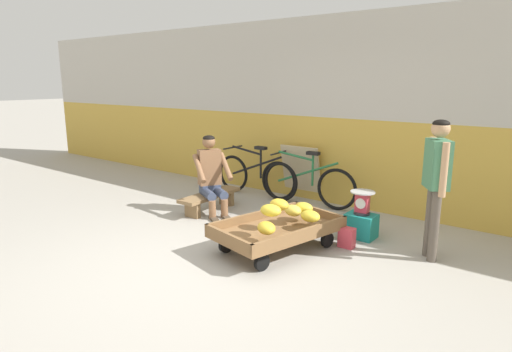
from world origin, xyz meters
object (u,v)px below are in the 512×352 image
object	(u,v)px
low_bench	(210,198)
vendor_seated	(211,175)
sign_board	(301,172)
customer_adult	(437,174)
bicycle_near_left	(256,175)
plastic_crate	(361,226)
shopping_bag	(347,238)
bicycle_far_left	(306,183)
weighing_scale	(362,202)
banana_cart	(278,230)

from	to	relation	value
low_bench	vendor_seated	bearing A→B (deg)	-29.43
sign_board	customer_adult	bearing A→B (deg)	-26.89
low_bench	bicycle_near_left	bearing A→B (deg)	89.53
vendor_seated	bicycle_near_left	xyz separation A→B (m)	(-0.07, 1.15, -0.21)
plastic_crate	shopping_bag	size ratio (longest dim) A/B	1.50
low_bench	shopping_bag	world-z (taller)	low_bench
vendor_seated	shopping_bag	size ratio (longest dim) A/B	4.75
bicycle_near_left	bicycle_far_left	xyz separation A→B (m)	(0.95, 0.06, 0.00)
low_bench	shopping_bag	distance (m)	2.28
bicycle_far_left	sign_board	size ratio (longest dim) A/B	1.88
plastic_crate	bicycle_far_left	size ratio (longest dim) A/B	0.22
low_bench	bicycle_far_left	world-z (taller)	bicycle_far_left
weighing_scale	bicycle_near_left	distance (m)	2.39
bicycle_near_left	shopping_bag	distance (m)	2.57
low_bench	sign_board	size ratio (longest dim) A/B	1.26
plastic_crate	customer_adult	xyz separation A→B (m)	(0.88, -0.15, 0.80)
banana_cart	customer_adult	bearing A→B (deg)	29.49
customer_adult	shopping_bag	size ratio (longest dim) A/B	6.38
plastic_crate	shopping_bag	world-z (taller)	plastic_crate
vendor_seated	sign_board	xyz separation A→B (m)	(0.62, 1.48, -0.13)
low_bench	plastic_crate	bearing A→B (deg)	8.42
low_bench	customer_adult	size ratio (longest dim) A/B	0.73
plastic_crate	customer_adult	distance (m)	1.20
sign_board	shopping_bag	size ratio (longest dim) A/B	3.69
weighing_scale	sign_board	bearing A→B (deg)	145.04
customer_adult	bicycle_near_left	bearing A→B (deg)	163.77
low_bench	customer_adult	world-z (taller)	customer_adult
sign_board	banana_cart	bearing A→B (deg)	-64.61
weighing_scale	shopping_bag	world-z (taller)	weighing_scale
weighing_scale	bicycle_near_left	bearing A→B (deg)	161.20
low_bench	shopping_bag	size ratio (longest dim) A/B	4.64
banana_cart	weighing_scale	world-z (taller)	weighing_scale
vendor_seated	sign_board	world-z (taller)	vendor_seated
banana_cart	bicycle_far_left	xyz separation A→B (m)	(-0.72, 1.81, 0.11)
vendor_seated	plastic_crate	size ratio (longest dim) A/B	3.17
bicycle_near_left	sign_board	world-z (taller)	sign_board
plastic_crate	weighing_scale	xyz separation A→B (m)	(0.00, -0.00, 0.30)
weighing_scale	shopping_bag	size ratio (longest dim) A/B	1.25
low_bench	vendor_seated	world-z (taller)	vendor_seated
bicycle_near_left	bicycle_far_left	world-z (taller)	same
plastic_crate	sign_board	bearing A→B (deg)	145.07
plastic_crate	bicycle_far_left	world-z (taller)	bicycle_far_left
bicycle_near_left	shopping_bag	xyz separation A→B (m)	(2.27, -1.18, -0.23)
banana_cart	low_bench	bearing A→B (deg)	159.13
bicycle_near_left	vendor_seated	bearing A→B (deg)	-86.63
customer_adult	bicycle_far_left	bearing A→B (deg)	155.93
bicycle_near_left	sign_board	distance (m)	0.77
bicycle_far_left	low_bench	bearing A→B (deg)	-129.41
customer_adult	shopping_bag	distance (m)	1.23
low_bench	bicycle_near_left	world-z (taller)	bicycle_near_left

